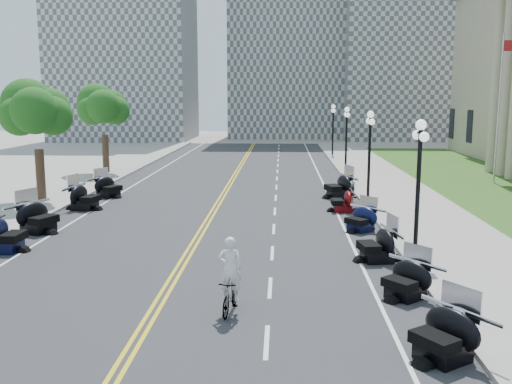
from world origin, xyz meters
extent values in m
plane|color=gray|center=(0.00, 0.00, 0.00)|extent=(160.00, 160.00, 0.00)
cube|color=#333335|center=(0.00, 10.00, 0.00)|extent=(16.00, 90.00, 0.01)
cube|color=yellow|center=(-0.12, 10.00, 0.01)|extent=(0.12, 90.00, 0.00)
cube|color=yellow|center=(0.12, 10.00, 0.01)|extent=(0.12, 90.00, 0.00)
cube|color=white|center=(6.40, 10.00, 0.01)|extent=(0.12, 90.00, 0.00)
cube|color=white|center=(-6.40, 10.00, 0.01)|extent=(0.12, 90.00, 0.00)
cube|color=white|center=(3.20, -4.00, 0.01)|extent=(0.12, 2.00, 0.00)
cube|color=white|center=(3.20, 0.00, 0.01)|extent=(0.12, 2.00, 0.00)
cube|color=white|center=(3.20, 4.00, 0.01)|extent=(0.12, 2.00, 0.00)
cube|color=white|center=(3.20, 8.00, 0.01)|extent=(0.12, 2.00, 0.00)
cube|color=white|center=(3.20, 12.00, 0.01)|extent=(0.12, 2.00, 0.00)
cube|color=white|center=(3.20, 16.00, 0.01)|extent=(0.12, 2.00, 0.00)
cube|color=white|center=(3.20, 20.00, 0.01)|extent=(0.12, 2.00, 0.00)
cube|color=white|center=(3.20, 24.00, 0.01)|extent=(0.12, 2.00, 0.00)
cube|color=white|center=(3.20, 28.00, 0.01)|extent=(0.12, 2.00, 0.00)
cube|color=white|center=(3.20, 32.00, 0.01)|extent=(0.12, 2.00, 0.00)
cube|color=white|center=(3.20, 36.00, 0.01)|extent=(0.12, 2.00, 0.00)
cube|color=white|center=(3.20, 40.00, 0.01)|extent=(0.12, 2.00, 0.00)
cube|color=white|center=(3.20, 44.00, 0.01)|extent=(0.12, 2.00, 0.00)
cube|color=white|center=(3.20, 48.00, 0.01)|extent=(0.12, 2.00, 0.00)
cube|color=white|center=(3.20, 52.00, 0.01)|extent=(0.12, 2.00, 0.00)
cube|color=#9E9991|center=(10.50, 10.00, 0.07)|extent=(5.00, 90.00, 0.15)
cube|color=#356023|center=(17.50, 18.00, 0.05)|extent=(9.00, 60.00, 0.10)
cube|color=gray|center=(-18.00, 62.00, 13.00)|extent=(18.00, 14.00, 26.00)
cube|color=gray|center=(4.00, 68.00, 15.00)|extent=(16.00, 12.00, 30.00)
cube|color=gray|center=(22.00, 65.00, 11.00)|extent=(20.00, 14.00, 22.00)
imported|color=#A51414|center=(2.14, -2.14, 0.50)|extent=(0.71, 1.70, 0.99)
imported|color=white|center=(2.14, -2.14, 1.90)|extent=(0.67, 0.44, 1.83)
camera|label=1|loc=(3.53, -17.11, 5.94)|focal=40.00mm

